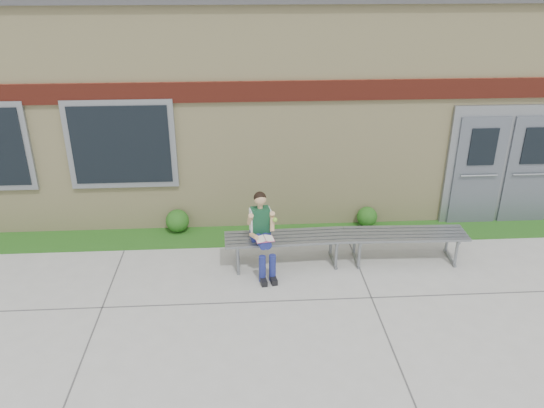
{
  "coord_description": "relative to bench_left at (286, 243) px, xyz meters",
  "views": [
    {
      "loc": [
        -0.92,
        -6.07,
        4.6
      ],
      "look_at": [
        -0.43,
        1.7,
        1.05
      ],
      "focal_mm": 35.0,
      "sensor_mm": 36.0,
      "label": 1
    }
  ],
  "objects": [
    {
      "name": "bench_right",
      "position": [
        2.0,
        0.0,
        0.0
      ],
      "size": [
        2.02,
        0.62,
        0.52
      ],
      "rotation": [
        0.0,
        0.0,
        -0.03
      ],
      "color": "gray",
      "rests_on": "ground"
    },
    {
      "name": "bench_left",
      "position": [
        0.0,
        0.0,
        0.0
      ],
      "size": [
        2.03,
        0.63,
        0.52
      ],
      "rotation": [
        0.0,
        0.0,
        0.03
      ],
      "color": "gray",
      "rests_on": "ground"
    },
    {
      "name": "grass_strip",
      "position": [
        0.21,
        1.03,
        -0.39
      ],
      "size": [
        16.0,
        0.8,
        0.02
      ],
      "primitive_type": "cube",
      "color": "#144D14",
      "rests_on": "ground"
    },
    {
      "name": "ground",
      "position": [
        0.21,
        -1.57,
        -0.4
      ],
      "size": [
        80.0,
        80.0,
        0.0
      ],
      "primitive_type": "plane",
      "color": "#9E9E99",
      "rests_on": "ground"
    },
    {
      "name": "shrub_mid",
      "position": [
        -1.91,
        1.28,
        -0.17
      ],
      "size": [
        0.43,
        0.43,
        0.43
      ],
      "primitive_type": "sphere",
      "color": "#144D14",
      "rests_on": "grass_strip"
    },
    {
      "name": "girl",
      "position": [
        -0.4,
        -0.2,
        0.33
      ],
      "size": [
        0.48,
        0.77,
        1.35
      ],
      "rotation": [
        0.0,
        0.0,
        0.17
      ],
      "color": "navy",
      "rests_on": "ground"
    },
    {
      "name": "school_building",
      "position": [
        0.21,
        4.41,
        1.7
      ],
      "size": [
        16.2,
        6.22,
        4.2
      ],
      "color": "beige",
      "rests_on": "ground"
    },
    {
      "name": "shrub_east",
      "position": [
        1.66,
        1.28,
        -0.19
      ],
      "size": [
        0.38,
        0.38,
        0.38
      ],
      "primitive_type": "sphere",
      "color": "#144D14",
      "rests_on": "grass_strip"
    }
  ]
}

